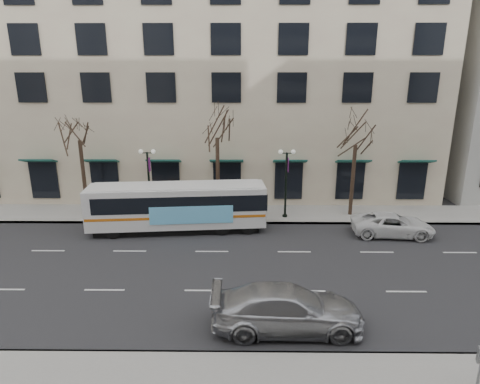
{
  "coord_description": "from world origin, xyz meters",
  "views": [
    {
      "loc": [
        1.94,
        -20.02,
        10.28
      ],
      "look_at": [
        1.72,
        1.52,
        4.0
      ],
      "focal_mm": 30.0,
      "sensor_mm": 36.0,
      "label": 1
    }
  ],
  "objects_px": {
    "tree_far_right": "(357,131)",
    "white_pickup": "(392,225)",
    "lamp_post_left": "(149,180)",
    "city_bus": "(179,206)",
    "tree_far_left": "(78,127)",
    "tree_far_mid": "(217,124)",
    "lamp_post_right": "(286,180)",
    "silver_car": "(287,309)"
  },
  "relations": [
    {
      "from": "tree_far_left",
      "to": "tree_far_mid",
      "type": "height_order",
      "value": "tree_far_mid"
    },
    {
      "from": "tree_far_left",
      "to": "lamp_post_left",
      "type": "bearing_deg",
      "value": -6.83
    },
    {
      "from": "tree_far_left",
      "to": "silver_car",
      "type": "height_order",
      "value": "tree_far_left"
    },
    {
      "from": "lamp_post_left",
      "to": "lamp_post_right",
      "type": "distance_m",
      "value": 10.0
    },
    {
      "from": "lamp_post_left",
      "to": "silver_car",
      "type": "relative_size",
      "value": 0.82
    },
    {
      "from": "lamp_post_left",
      "to": "white_pickup",
      "type": "height_order",
      "value": "lamp_post_left"
    },
    {
      "from": "tree_far_left",
      "to": "tree_far_mid",
      "type": "relative_size",
      "value": 0.98
    },
    {
      "from": "silver_car",
      "to": "white_pickup",
      "type": "height_order",
      "value": "silver_car"
    },
    {
      "from": "tree_far_mid",
      "to": "lamp_post_right",
      "type": "bearing_deg",
      "value": -6.83
    },
    {
      "from": "lamp_post_left",
      "to": "tree_far_mid",
      "type": "bearing_deg",
      "value": 6.85
    },
    {
      "from": "lamp_post_right",
      "to": "white_pickup",
      "type": "distance_m",
      "value": 7.84
    },
    {
      "from": "tree_far_mid",
      "to": "lamp_post_left",
      "type": "distance_m",
      "value": 6.4
    },
    {
      "from": "lamp_post_left",
      "to": "white_pickup",
      "type": "distance_m",
      "value": 17.26
    },
    {
      "from": "tree_far_left",
      "to": "silver_car",
      "type": "relative_size",
      "value": 1.31
    },
    {
      "from": "lamp_post_left",
      "to": "silver_car",
      "type": "xyz_separation_m",
      "value": [
        8.76,
        -13.51,
        -2.02
      ]
    },
    {
      "from": "lamp_post_left",
      "to": "city_bus",
      "type": "distance_m",
      "value": 3.65
    },
    {
      "from": "tree_far_left",
      "to": "lamp_post_right",
      "type": "xyz_separation_m",
      "value": [
        15.01,
        -0.6,
        -3.75
      ]
    },
    {
      "from": "tree_far_mid",
      "to": "city_bus",
      "type": "relative_size",
      "value": 0.71
    },
    {
      "from": "silver_car",
      "to": "white_pickup",
      "type": "relative_size",
      "value": 1.2
    },
    {
      "from": "city_bus",
      "to": "white_pickup",
      "type": "relative_size",
      "value": 2.28
    },
    {
      "from": "tree_far_right",
      "to": "white_pickup",
      "type": "xyz_separation_m",
      "value": [
        1.84,
        -3.75,
        -5.68
      ]
    },
    {
      "from": "white_pickup",
      "to": "city_bus",
      "type": "bearing_deg",
      "value": 91.56
    },
    {
      "from": "tree_far_left",
      "to": "tree_far_right",
      "type": "height_order",
      "value": "tree_far_left"
    },
    {
      "from": "tree_far_mid",
      "to": "lamp_post_left",
      "type": "relative_size",
      "value": 1.64
    },
    {
      "from": "city_bus",
      "to": "lamp_post_left",
      "type": "bearing_deg",
      "value": 130.78
    },
    {
      "from": "tree_far_left",
      "to": "white_pickup",
      "type": "bearing_deg",
      "value": -9.74
    },
    {
      "from": "tree_far_right",
      "to": "silver_car",
      "type": "relative_size",
      "value": 1.27
    },
    {
      "from": "silver_car",
      "to": "tree_far_right",
      "type": "bearing_deg",
      "value": -24.47
    },
    {
      "from": "white_pickup",
      "to": "tree_far_right",
      "type": "bearing_deg",
      "value": 30.7
    },
    {
      "from": "tree_far_right",
      "to": "white_pickup",
      "type": "relative_size",
      "value": 1.52
    },
    {
      "from": "tree_far_left",
      "to": "lamp_post_left",
      "type": "xyz_separation_m",
      "value": [
        5.01,
        -0.6,
        -3.75
      ]
    },
    {
      "from": "tree_far_right",
      "to": "city_bus",
      "type": "xyz_separation_m",
      "value": [
        -12.5,
        -3.0,
        -4.66
      ]
    },
    {
      "from": "tree_far_left",
      "to": "white_pickup",
      "type": "relative_size",
      "value": 1.57
    },
    {
      "from": "lamp_post_right",
      "to": "city_bus",
      "type": "distance_m",
      "value": 7.97
    },
    {
      "from": "tree_far_left",
      "to": "lamp_post_right",
      "type": "distance_m",
      "value": 15.48
    },
    {
      "from": "tree_far_right",
      "to": "white_pickup",
      "type": "height_order",
      "value": "tree_far_right"
    },
    {
      "from": "city_bus",
      "to": "white_pickup",
      "type": "bearing_deg",
      "value": -8.4
    },
    {
      "from": "tree_far_mid",
      "to": "lamp_post_left",
      "type": "height_order",
      "value": "tree_far_mid"
    },
    {
      "from": "tree_far_left",
      "to": "white_pickup",
      "type": "distance_m",
      "value": 22.95
    },
    {
      "from": "lamp_post_right",
      "to": "tree_far_mid",
      "type": "bearing_deg",
      "value": 173.17
    },
    {
      "from": "lamp_post_right",
      "to": "city_bus",
      "type": "bearing_deg",
      "value": -162.3
    },
    {
      "from": "tree_far_left",
      "to": "tree_far_mid",
      "type": "distance_m",
      "value": 10.0
    }
  ]
}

